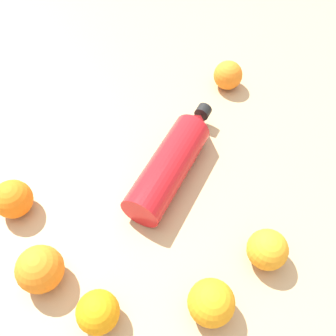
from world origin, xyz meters
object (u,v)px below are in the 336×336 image
Objects in this scene: orange_1 at (228,75)px; orange_4 at (211,303)px; orange_0 at (13,199)px; orange_3 at (98,312)px; water_bottle at (173,159)px; orange_5 at (40,269)px; orange_2 at (267,250)px.

orange_1 is 0.54m from orange_4.
orange_0 is 0.40m from orange_4.
orange_0 is at bearing 20.59° from orange_4.
orange_3 is (-0.25, 0.55, 0.00)m from orange_1.
water_bottle is at bearing -114.53° from orange_0.
orange_0 is at bearing -11.60° from orange_5.
orange_3 is at bearing 52.95° from orange_4.
water_bottle is 0.29m from orange_4.
orange_4 reaches higher than orange_0.
orange_1 is 0.45m from orange_2.
orange_5 reaches higher than orange_0.
orange_4 is 0.95× the size of orange_5.
water_bottle is 0.25m from orange_2.
orange_3 is at bearing -175.32° from water_bottle.
water_bottle reaches higher than orange_0.
orange_4 reaches higher than orange_1.
orange_5 is at bearing 15.27° from orange_3.
water_bottle reaches higher than orange_2.
orange_0 is 0.56m from orange_1.
orange_0 is at bearing 133.67° from water_bottle.
orange_0 reaches higher than orange_2.
orange_1 is 0.61m from orange_3.
orange_5 reaches higher than orange_4.
orange_5 is (-0.02, 0.32, 0.00)m from water_bottle.
orange_5 is (0.22, 0.17, 0.00)m from orange_4.
orange_5 reaches higher than orange_3.
water_bottle is at bearing -85.66° from orange_5.
water_bottle reaches higher than orange_3.
orange_3 is at bearing 68.94° from orange_2.
orange_0 is at bearing 87.35° from orange_1.
orange_1 is (-0.03, -0.55, -0.00)m from orange_0.
orange_1 is at bearing -77.64° from orange_5.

